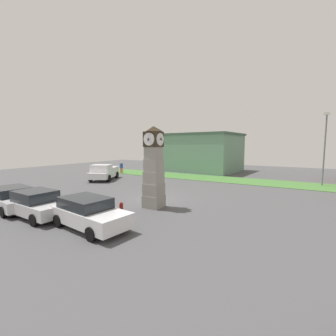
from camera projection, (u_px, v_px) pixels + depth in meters
name	position (u px, v px, depth m)	size (l,w,h in m)	color
ground_plane	(154.00, 199.00, 17.08)	(66.13, 66.13, 0.00)	#4C4C4F
clock_tower	(154.00, 170.00, 14.53)	(1.30, 1.31, 5.27)	gray
bollard_near_tower	(90.00, 212.00, 11.88)	(0.30, 0.30, 1.11)	maroon
bollard_mid_row	(121.00, 211.00, 12.10)	(0.20, 0.20, 1.03)	maroon
car_navy_sedan	(13.00, 198.00, 14.19)	(4.59, 2.50, 1.42)	silver
car_near_tower	(38.00, 204.00, 12.68)	(4.05, 2.10, 1.51)	silver
car_by_building	(89.00, 213.00, 11.03)	(4.64, 2.32, 1.50)	silver
pickup_truck	(104.00, 172.00, 26.25)	(4.15, 5.41, 1.85)	silver
pedestrian_near_bench	(121.00, 167.00, 32.26)	(0.38, 0.46, 1.63)	red
street_lamp_near_road	(325.00, 144.00, 22.03)	(0.50, 0.24, 7.22)	slate
warehouse_blue_far	(201.00, 152.00, 35.61)	(12.20, 9.99, 5.82)	gray
grass_verge_far	(227.00, 180.00, 26.38)	(39.68, 4.79, 0.04)	#477A38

